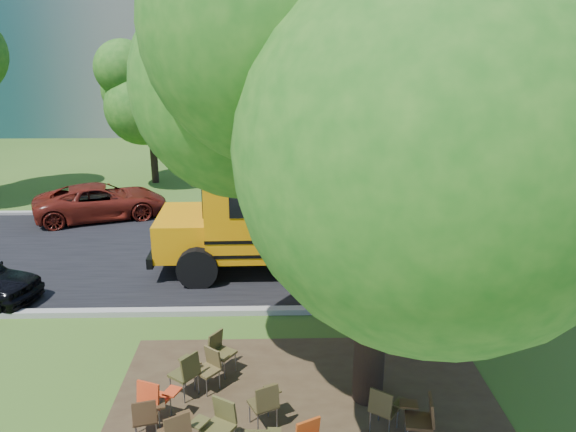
{
  "coord_description": "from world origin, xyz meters",
  "views": [
    {
      "loc": [
        0.46,
        -9.21,
        6.37
      ],
      "look_at": [
        0.8,
        4.24,
        2.07
      ],
      "focal_mm": 35.0,
      "sensor_mm": 36.0,
      "label": 1
    }
  ],
  "objects_px": {
    "chair_1": "(154,397)",
    "chair_11": "(266,401)",
    "main_tree": "(382,90)",
    "chair_6": "(422,416)",
    "school_bus": "(419,201)",
    "chair_0": "(146,415)",
    "chair_7": "(385,406)",
    "chair_3": "(219,421)",
    "chair_10": "(220,349)",
    "chair_2": "(177,430)",
    "bg_car_red": "(101,201)",
    "chair_9": "(207,365)",
    "chair_8": "(187,370)"
  },
  "relations": [
    {
      "from": "chair_1",
      "to": "chair_11",
      "type": "xyz_separation_m",
      "value": [
        1.88,
        -0.13,
        -0.01
      ]
    },
    {
      "from": "main_tree",
      "to": "chair_6",
      "type": "distance_m",
      "value": 5.22
    },
    {
      "from": "chair_1",
      "to": "school_bus",
      "type": "bearing_deg",
      "value": 70.84
    },
    {
      "from": "chair_0",
      "to": "chair_11",
      "type": "bearing_deg",
      "value": -5.94
    },
    {
      "from": "chair_6",
      "to": "chair_7",
      "type": "bearing_deg",
      "value": 70.89
    },
    {
      "from": "chair_3",
      "to": "chair_7",
      "type": "relative_size",
      "value": 1.05
    },
    {
      "from": "chair_3",
      "to": "chair_11",
      "type": "bearing_deg",
      "value": -112.65
    },
    {
      "from": "chair_10",
      "to": "main_tree",
      "type": "bearing_deg",
      "value": 106.73
    },
    {
      "from": "chair_2",
      "to": "chair_11",
      "type": "distance_m",
      "value": 1.54
    },
    {
      "from": "chair_0",
      "to": "chair_2",
      "type": "distance_m",
      "value": 0.73
    },
    {
      "from": "chair_7",
      "to": "bg_car_red",
      "type": "distance_m",
      "value": 14.51
    },
    {
      "from": "bg_car_red",
      "to": "chair_0",
      "type": "bearing_deg",
      "value": -179.98
    },
    {
      "from": "chair_7",
      "to": "chair_9",
      "type": "distance_m",
      "value": 3.36
    },
    {
      "from": "chair_2",
      "to": "chair_11",
      "type": "bearing_deg",
      "value": -1.59
    },
    {
      "from": "school_bus",
      "to": "chair_11",
      "type": "bearing_deg",
      "value": -121.81
    },
    {
      "from": "chair_10",
      "to": "chair_11",
      "type": "height_order",
      "value": "chair_11"
    },
    {
      "from": "chair_7",
      "to": "chair_8",
      "type": "xyz_separation_m",
      "value": [
        -3.43,
        1.1,
        0.03
      ]
    },
    {
      "from": "chair_3",
      "to": "chair_7",
      "type": "distance_m",
      "value": 2.74
    },
    {
      "from": "chair_0",
      "to": "chair_3",
      "type": "xyz_separation_m",
      "value": [
        1.2,
        -0.26,
        0.05
      ]
    },
    {
      "from": "chair_8",
      "to": "chair_10",
      "type": "bearing_deg",
      "value": 1.67
    },
    {
      "from": "chair_0",
      "to": "chair_3",
      "type": "bearing_deg",
      "value": -26.27
    },
    {
      "from": "chair_6",
      "to": "chair_10",
      "type": "xyz_separation_m",
      "value": [
        -3.45,
        2.14,
        -0.03
      ]
    },
    {
      "from": "chair_9",
      "to": "bg_car_red",
      "type": "bearing_deg",
      "value": -24.12
    },
    {
      "from": "chair_9",
      "to": "bg_car_red",
      "type": "height_order",
      "value": "bg_car_red"
    },
    {
      "from": "chair_1",
      "to": "chair_11",
      "type": "bearing_deg",
      "value": 17.9
    },
    {
      "from": "chair_0",
      "to": "chair_10",
      "type": "bearing_deg",
      "value": 48.37
    },
    {
      "from": "chair_0",
      "to": "chair_7",
      "type": "height_order",
      "value": "chair_7"
    },
    {
      "from": "chair_11",
      "to": "chair_9",
      "type": "bearing_deg",
      "value": 108.13
    },
    {
      "from": "main_tree",
      "to": "chair_1",
      "type": "bearing_deg",
      "value": -170.23
    },
    {
      "from": "main_tree",
      "to": "chair_1",
      "type": "distance_m",
      "value": 6.3
    },
    {
      "from": "school_bus",
      "to": "chair_8",
      "type": "relative_size",
      "value": 14.86
    },
    {
      "from": "chair_6",
      "to": "chair_11",
      "type": "distance_m",
      "value": 2.57
    },
    {
      "from": "chair_1",
      "to": "chair_7",
      "type": "xyz_separation_m",
      "value": [
        3.86,
        -0.31,
        -0.02
      ]
    },
    {
      "from": "chair_10",
      "to": "chair_1",
      "type": "bearing_deg",
      "value": 2.16
    },
    {
      "from": "chair_9",
      "to": "chair_2",
      "type": "bearing_deg",
      "value": 122.62
    },
    {
      "from": "chair_6",
      "to": "chair_11",
      "type": "relative_size",
      "value": 1.03
    },
    {
      "from": "school_bus",
      "to": "chair_9",
      "type": "height_order",
      "value": "school_bus"
    },
    {
      "from": "chair_1",
      "to": "chair_9",
      "type": "bearing_deg",
      "value": 74.52
    },
    {
      "from": "school_bus",
      "to": "chair_0",
      "type": "height_order",
      "value": "school_bus"
    },
    {
      "from": "chair_2",
      "to": "bg_car_red",
      "type": "xyz_separation_m",
      "value": [
        -4.8,
        12.56,
        0.08
      ]
    },
    {
      "from": "chair_0",
      "to": "chair_2",
      "type": "xyz_separation_m",
      "value": [
        0.57,
        -0.45,
        0.04
      ]
    },
    {
      "from": "chair_0",
      "to": "chair_3",
      "type": "distance_m",
      "value": 1.23
    },
    {
      "from": "chair_6",
      "to": "main_tree",
      "type": "bearing_deg",
      "value": 37.4
    },
    {
      "from": "school_bus",
      "to": "chair_10",
      "type": "bearing_deg",
      "value": -134.32
    },
    {
      "from": "chair_0",
      "to": "chair_2",
      "type": "bearing_deg",
      "value": -52.03
    },
    {
      "from": "chair_6",
      "to": "chair_8",
      "type": "xyz_separation_m",
      "value": [
        -3.98,
        1.4,
        -0.0
      ]
    },
    {
      "from": "chair_7",
      "to": "chair_8",
      "type": "distance_m",
      "value": 3.61
    },
    {
      "from": "bg_car_red",
      "to": "chair_3",
      "type": "bearing_deg",
      "value": -175.54
    },
    {
      "from": "chair_8",
      "to": "chair_11",
      "type": "distance_m",
      "value": 1.73
    },
    {
      "from": "chair_2",
      "to": "chair_10",
      "type": "distance_m",
      "value": 2.42
    }
  ]
}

